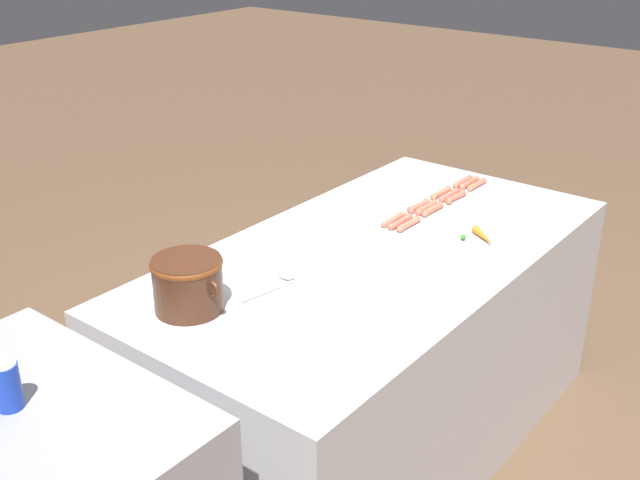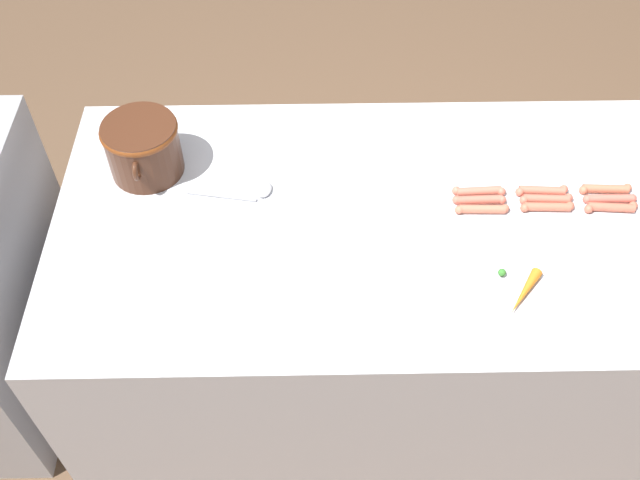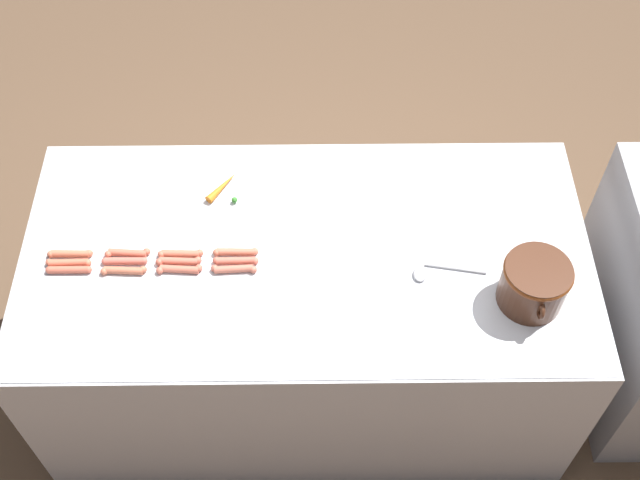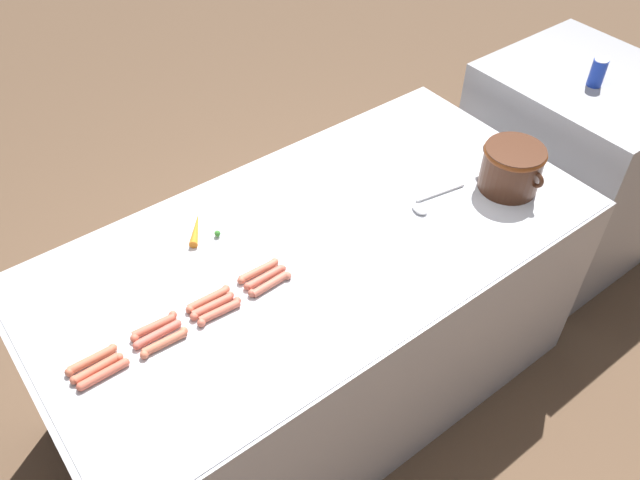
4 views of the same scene
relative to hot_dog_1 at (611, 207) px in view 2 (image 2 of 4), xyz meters
name	(u,v)px [view 2 (image 2 of 4)]	position (x,y,z in m)	size (l,w,h in m)	color
ground_plane	(379,368)	(-0.01, 0.65, -0.93)	(20.00, 20.00, 0.00)	brown
griddle_counter	(387,303)	(-0.01, 0.65, -0.47)	(1.07, 2.09, 0.92)	#BCBCC1
hot_dog_1	(611,207)	(0.00, 0.00, 0.00)	(0.04, 0.17, 0.03)	#CD654D
hot_dog_2	(547,207)	(0.01, 0.19, 0.00)	(0.03, 0.17, 0.03)	#CA684E
hot_dog_3	(482,209)	(0.00, 0.39, 0.00)	(0.03, 0.17, 0.03)	#CF6E53
hot_dog_5	(610,199)	(0.04, -0.01, 0.00)	(0.03, 0.17, 0.03)	#D36655
hot_dog_6	(546,199)	(0.04, 0.19, 0.00)	(0.03, 0.17, 0.03)	#CD6650
hot_dog_7	(479,200)	(0.04, 0.40, 0.00)	(0.03, 0.17, 0.03)	#D16651
hot_dog_9	(605,189)	(0.08, 0.00, 0.00)	(0.03, 0.17, 0.03)	#D36E50
hot_dog_10	(542,191)	(0.07, 0.20, 0.00)	(0.04, 0.17, 0.03)	#D66952
hot_dog_11	(479,191)	(0.07, 0.39, 0.00)	(0.03, 0.17, 0.03)	#CC6C56
bean_pot	(143,146)	(0.20, 1.43, 0.09)	(0.30, 0.24, 0.18)	#472616
serving_spoon	(250,191)	(0.09, 1.10, -0.01)	(0.09, 0.27, 0.02)	#B7B7BC
carrot	(523,291)	(-0.31, 0.33, 0.00)	(0.16, 0.13, 0.03)	orange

